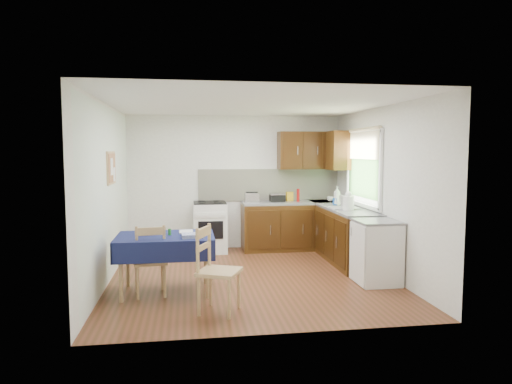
{
  "coord_description": "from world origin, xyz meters",
  "views": [
    {
      "loc": [
        -0.88,
        -6.47,
        1.84
      ],
      "look_at": [
        0.11,
        0.18,
        1.24
      ],
      "focal_mm": 32.0,
      "sensor_mm": 36.0,
      "label": 1
    }
  ],
  "objects": [
    {
      "name": "soap_bottle_a",
      "position": [
        1.69,
        1.15,
        1.06
      ],
      "size": [
        0.15,
        0.15,
        0.33
      ],
      "primitive_type": "imported",
      "rotation": [
        0.0,
        0.0,
        0.2
      ],
      "color": "white",
      "rests_on": "worktop_right"
    },
    {
      "name": "soap_bottle_c",
      "position": [
        1.67,
        0.47,
        0.98
      ],
      "size": [
        0.15,
        0.15,
        0.17
      ],
      "primitive_type": "imported",
      "rotation": [
        0.0,
        0.0,
        3.37
      ],
      "color": "#2B8C26",
      "rests_on": "worktop_right"
    },
    {
      "name": "worktop_corner",
      "position": [
        1.7,
        1.8,
        0.88
      ],
      "size": [
        0.6,
        0.6,
        0.04
      ],
      "primitive_type": "cube",
      "color": "slate",
      "rests_on": "base_cabinets"
    },
    {
      "name": "sandwich_press",
      "position": [
        0.76,
        1.85,
        0.98
      ],
      "size": [
        0.27,
        0.23,
        0.16
      ],
      "rotation": [
        0.0,
        0.0,
        0.26
      ],
      "color": "black",
      "rests_on": "worktop_back"
    },
    {
      "name": "corkboard",
      "position": [
        -1.97,
        0.3,
        1.6
      ],
      "size": [
        0.04,
        0.62,
        0.47
      ],
      "color": "tan",
      "rests_on": "wall_left"
    },
    {
      "name": "base_cabinets",
      "position": [
        1.36,
        1.26,
        0.43
      ],
      "size": [
        1.9,
        2.3,
        0.86
      ],
      "color": "#381F09",
      "rests_on": "ground"
    },
    {
      "name": "splashback",
      "position": [
        0.65,
        2.08,
        1.2
      ],
      "size": [
        2.7,
        0.02,
        0.6
      ],
      "primitive_type": "cube",
      "color": "white",
      "rests_on": "wall_back"
    },
    {
      "name": "yellow_packet",
      "position": [
        1.01,
        1.92,
        0.99
      ],
      "size": [
        0.14,
        0.1,
        0.17
      ],
      "primitive_type": "cube",
      "rotation": [
        0.0,
        0.0,
        0.12
      ],
      "color": "yellow",
      "rests_on": "worktop_back"
    },
    {
      "name": "stove",
      "position": [
        -0.5,
        1.8,
        0.46
      ],
      "size": [
        0.6,
        0.61,
        0.92
      ],
      "color": "white",
      "rests_on": "ground"
    },
    {
      "name": "soap_bottle_b",
      "position": [
        1.66,
        1.15,
        0.99
      ],
      "size": [
        0.12,
        0.12,
        0.18
      ],
      "primitive_type": "imported",
      "rotation": [
        0.0,
        0.0,
        2.45
      ],
      "color": "#1B49A1",
      "rests_on": "worktop_right"
    },
    {
      "name": "sauce_bottle",
      "position": [
        1.14,
        1.76,
        1.02
      ],
      "size": [
        0.05,
        0.05,
        0.24
      ],
      "primitive_type": "cylinder",
      "color": "#B30F0E",
      "rests_on": "worktop_back"
    },
    {
      "name": "chair_near",
      "position": [
        -0.59,
        -1.36,
        0.52
      ],
      "size": [
        0.58,
        0.58,
        0.99
      ],
      "rotation": [
        0.0,
        0.0,
        1.15
      ],
      "color": "tan",
      "rests_on": "ground"
    },
    {
      "name": "wall_left",
      "position": [
        -2.0,
        0.0,
        1.25
      ],
      "size": [
        0.02,
        4.2,
        2.5
      ],
      "primitive_type": "cube",
      "color": "white",
      "rests_on": "ground"
    },
    {
      "name": "worktop_right",
      "position": [
        1.7,
        0.65,
        0.88
      ],
      "size": [
        0.6,
        1.7,
        0.04
      ],
      "primitive_type": "cube",
      "color": "slate",
      "rests_on": "base_cabinets"
    },
    {
      "name": "wall_back",
      "position": [
        0.0,
        2.1,
        1.25
      ],
      "size": [
        4.0,
        0.02,
        2.5
      ],
      "primitive_type": "cube",
      "color": "white",
      "rests_on": "ground"
    },
    {
      "name": "upper_cabinets",
      "position": [
        1.52,
        1.8,
        1.85
      ],
      "size": [
        1.2,
        0.85,
        0.7
      ],
      "color": "#381F09",
      "rests_on": "wall_back"
    },
    {
      "name": "toaster",
      "position": [
        0.27,
        1.76,
        0.99
      ],
      "size": [
        0.26,
        0.16,
        0.2
      ],
      "rotation": [
        0.0,
        0.0,
        -0.22
      ],
      "color": "#BCBDC1",
      "rests_on": "worktop_back"
    },
    {
      "name": "book",
      "position": [
        -1.01,
        -0.38,
        0.76
      ],
      "size": [
        0.18,
        0.25,
        0.02
      ],
      "primitive_type": "imported",
      "rotation": [
        0.0,
        0.0,
        0.01
      ],
      "color": "white",
      "rests_on": "dining_table"
    },
    {
      "name": "ceiling",
      "position": [
        0.0,
        0.0,
        2.5
      ],
      "size": [
        4.0,
        4.2,
        0.02
      ],
      "primitive_type": "cube",
      "color": "white",
      "rests_on": "wall_back"
    },
    {
      "name": "dining_table",
      "position": [
        -1.18,
        -0.54,
        0.65
      ],
      "size": [
        1.25,
        0.84,
        0.75
      ],
      "rotation": [
        0.0,
        0.0,
        -0.35
      ],
      "color": "#131043",
      "rests_on": "ground"
    },
    {
      "name": "dish_rack",
      "position": [
        1.65,
        0.66,
        0.92
      ],
      "size": [
        0.46,
        0.35,
        0.22
      ],
      "rotation": [
        0.0,
        0.0,
        -0.06
      ],
      "color": "#96969B",
      "rests_on": "worktop_right"
    },
    {
      "name": "plate_bowl",
      "position": [
        -1.41,
        -0.43,
        0.78
      ],
      "size": [
        0.29,
        0.29,
        0.06
      ],
      "primitive_type": "imported",
      "rotation": [
        0.0,
        0.0,
        0.24
      ],
      "color": "beige",
      "rests_on": "dining_table"
    },
    {
      "name": "wall_right",
      "position": [
        2.0,
        0.0,
        1.25
      ],
      "size": [
        0.02,
        4.2,
        2.5
      ],
      "primitive_type": "cube",
      "color": "white",
      "rests_on": "ground"
    },
    {
      "name": "worktop_back",
      "position": [
        1.05,
        1.8,
        0.88
      ],
      "size": [
        1.9,
        0.6,
        0.04
      ],
      "primitive_type": "cube",
      "color": "slate",
      "rests_on": "base_cabinets"
    },
    {
      "name": "tea_towel",
      "position": [
        -0.84,
        -0.74,
        0.78
      ],
      "size": [
        0.28,
        0.23,
        0.05
      ],
      "primitive_type": "cube",
      "rotation": [
        0.0,
        0.0,
        0.08
      ],
      "color": "navy",
      "rests_on": "dining_table"
    },
    {
      "name": "window",
      "position": [
        1.97,
        0.7,
        1.65
      ],
      "size": [
        0.04,
        1.48,
        1.26
      ],
      "color": "#2C5322",
      "rests_on": "wall_right"
    },
    {
      "name": "spice_jar",
      "position": [
        -1.13,
        -0.53,
        0.79
      ],
      "size": [
        0.04,
        0.04,
        0.08
      ],
      "primitive_type": "cylinder",
      "color": "#24842A",
      "rests_on": "dining_table"
    },
    {
      "name": "floor",
      "position": [
        0.0,
        0.0,
        0.0
      ],
      "size": [
        4.2,
        4.2,
        0.0
      ],
      "primitive_type": "plane",
      "color": "#4D2C14",
      "rests_on": "ground"
    },
    {
      "name": "kettle",
      "position": [
        1.64,
        0.46,
        1.03
      ],
      "size": [
        0.18,
        0.18,
        0.3
      ],
      "color": "white",
      "rests_on": "worktop_right"
    },
    {
      "name": "cup",
      "position": [
        1.74,
        1.69,
        0.95
      ],
      "size": [
        0.16,
        0.16,
        0.1
      ],
      "primitive_type": "imported",
      "rotation": [
        0.0,
        0.0,
        0.4
      ],
      "color": "silver",
      "rests_on": "worktop_back"
    },
    {
      "name": "wall_front",
      "position": [
        0.0,
        -2.1,
        1.25
      ],
      "size": [
        4.0,
        0.02,
        2.5
      ],
      "primitive_type": "cube",
      "color": "white",
      "rests_on": "ground"
    },
    {
      "name": "chair_far",
      "position": [
        -1.37,
        -0.67,
        0.49
      ],
      "size": [
        0.46,
        0.46,
        0.92
      ],
      "rotation": [
        0.0,
        0.0,
        3.29
      ],
      "color": "tan",
      "rests_on": "ground"
    },
    {
      "name": "fridge",
      "position": [
        1.7,
        -0.55,
        0.44
      ],
      "size": [
        0.58,
        0.6,
        0.89
      ],
      "color": "white",
      "rests_on": "ground"
    }
  ]
}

